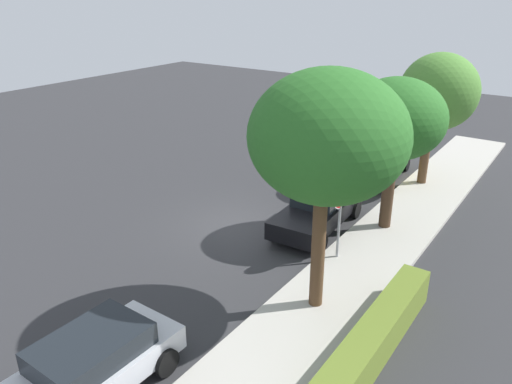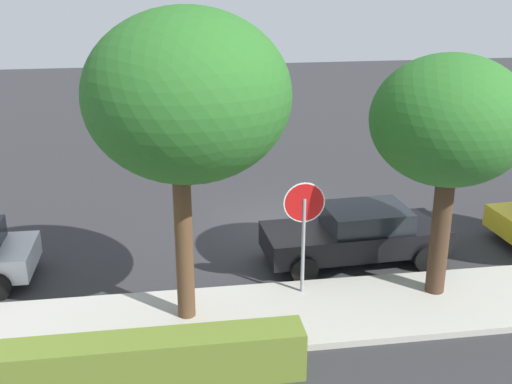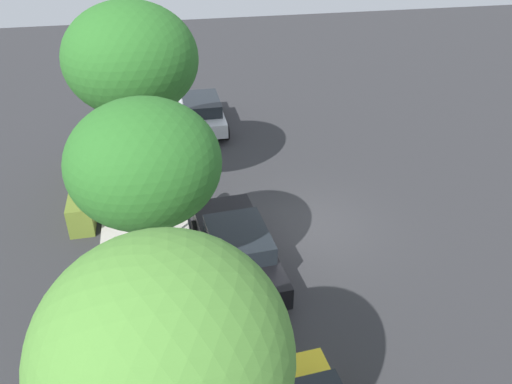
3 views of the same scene
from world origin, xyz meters
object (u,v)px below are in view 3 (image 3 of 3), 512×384
(stop_sign, at_px, (168,184))
(street_tree_near_corner, at_px, (131,60))
(parked_car_silver, at_px, (201,112))
(fire_hydrant, at_px, (160,114))
(street_tree_far, at_px, (145,165))
(parked_car_black, at_px, (237,247))
(street_tree_mid_block, at_px, (165,359))

(stop_sign, xyz_separation_m, street_tree_near_corner, (2.41, 0.64, 2.82))
(parked_car_silver, relative_size, fire_hydrant, 5.94)
(street_tree_near_corner, relative_size, street_tree_far, 1.18)
(parked_car_black, xyz_separation_m, street_tree_far, (-1.10, 2.07, 3.28))
(parked_car_black, xyz_separation_m, street_tree_near_corner, (4.14, 2.25, 3.99))
(stop_sign, bearing_deg, street_tree_near_corner, 14.93)
(fire_hydrant, bearing_deg, street_tree_far, 177.50)
(parked_car_silver, relative_size, street_tree_near_corner, 0.67)
(street_tree_near_corner, bearing_deg, street_tree_far, -178.08)
(stop_sign, height_order, fire_hydrant, stop_sign)
(street_tree_near_corner, height_order, street_tree_mid_block, street_tree_near_corner)
(parked_car_black, xyz_separation_m, fire_hydrant, (10.81, 1.55, -0.35))
(parked_car_black, height_order, street_tree_mid_block, street_tree_mid_block)
(fire_hydrant, bearing_deg, parked_car_black, -171.82)
(parked_car_black, bearing_deg, parked_car_silver, -1.19)
(parked_car_silver, xyz_separation_m, fire_hydrant, (1.06, 1.76, -0.36))
(stop_sign, xyz_separation_m, parked_car_black, (-1.73, -1.61, -1.17))
(parked_car_silver, xyz_separation_m, street_tree_near_corner, (-5.61, 2.45, 3.98))
(stop_sign, distance_m, street_tree_far, 3.57)
(street_tree_mid_block, bearing_deg, stop_sign, -2.44)
(parked_car_black, relative_size, street_tree_mid_block, 0.81)
(street_tree_near_corner, distance_m, fire_hydrant, 7.99)
(parked_car_black, relative_size, parked_car_silver, 1.07)
(parked_car_silver, height_order, street_tree_near_corner, street_tree_near_corner)
(parked_car_silver, bearing_deg, stop_sign, 167.29)
(street_tree_mid_block, bearing_deg, parked_car_silver, -7.65)
(street_tree_far, distance_m, fire_hydrant, 12.47)
(parked_car_silver, distance_m, fire_hydrant, 2.08)
(street_tree_mid_block, bearing_deg, street_tree_near_corner, 1.66)
(stop_sign, distance_m, street_tree_near_corner, 3.77)
(street_tree_far, height_order, fire_hydrant, street_tree_far)
(stop_sign, distance_m, parked_car_black, 2.64)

